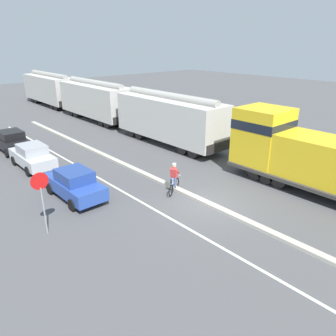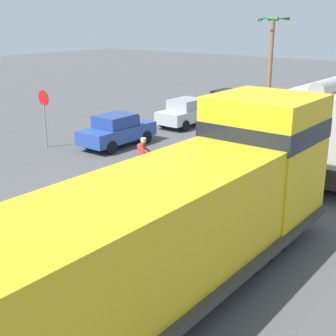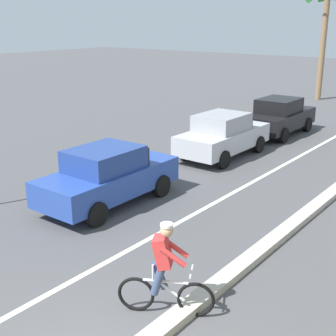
# 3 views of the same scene
# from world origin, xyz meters

# --- Properties ---
(median_curb) EXTENTS (0.36, 36.00, 0.16)m
(median_curb) POSITION_xyz_m (0.00, 6.00, 0.08)
(median_curb) COLOR #B2AD9E
(median_curb) RESTS_ON ground
(lane_stripe) EXTENTS (0.14, 36.00, 0.01)m
(lane_stripe) POSITION_xyz_m (-2.40, 6.00, 0.00)
(lane_stripe) COLOR silver
(lane_stripe) RESTS_ON ground
(parked_car_blue) EXTENTS (1.87, 4.22, 1.62)m
(parked_car_blue) POSITION_xyz_m (-4.72, 5.23, 0.82)
(parked_car_blue) COLOR #28479E
(parked_car_blue) RESTS_ON ground
(parked_car_silver) EXTENTS (1.84, 4.20, 1.62)m
(parked_car_silver) POSITION_xyz_m (-4.71, 11.22, 0.82)
(parked_car_silver) COLOR #B7BABF
(parked_car_silver) RESTS_ON ground
(parked_car_black) EXTENTS (1.86, 4.21, 1.62)m
(parked_car_black) POSITION_xyz_m (-4.59, 15.77, 0.82)
(parked_car_black) COLOR black
(parked_car_black) RESTS_ON ground
(cyclist) EXTENTS (1.53, 0.87, 1.71)m
(cyclist) POSITION_xyz_m (-0.31, 2.15, 0.82)
(cyclist) COLOR black
(cyclist) RESTS_ON ground
(palm_tree_near) EXTENTS (2.31, 2.16, 6.45)m
(palm_tree_near) POSITION_xyz_m (-6.74, 26.12, 4.54)
(palm_tree_near) COLOR #846647
(palm_tree_near) RESTS_ON ground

